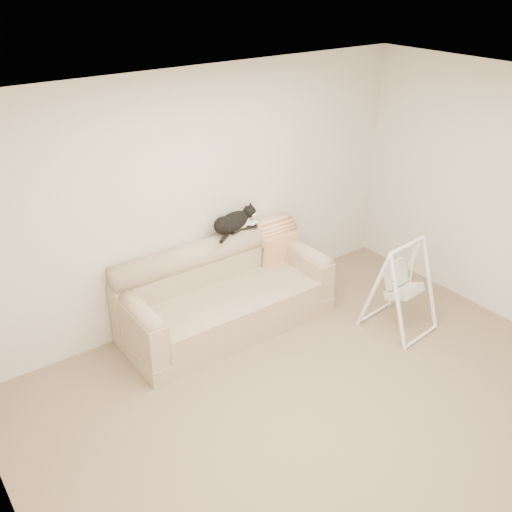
% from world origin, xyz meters
% --- Properties ---
extents(ground_plane, '(5.00, 5.00, 0.00)m').
position_xyz_m(ground_plane, '(0.00, 0.00, 0.00)').
color(ground_plane, '#7A6550').
rests_on(ground_plane, ground).
extents(room_shell, '(5.04, 4.04, 2.60)m').
position_xyz_m(room_shell, '(0.00, 0.00, 1.53)').
color(room_shell, beige).
rests_on(room_shell, ground).
extents(sofa, '(2.20, 0.93, 0.90)m').
position_xyz_m(sofa, '(-0.02, 1.62, 0.35)').
color(sofa, tan).
rests_on(sofa, ground).
extents(remote_a, '(0.19, 0.10, 0.03)m').
position_xyz_m(remote_a, '(0.32, 1.84, 0.91)').
color(remote_a, black).
rests_on(remote_a, sofa).
extents(remote_b, '(0.18, 0.09, 0.02)m').
position_xyz_m(remote_b, '(0.48, 1.83, 0.91)').
color(remote_b, black).
rests_on(remote_b, sofa).
extents(tuxedo_cat, '(0.63, 0.39, 0.25)m').
position_xyz_m(tuxedo_cat, '(0.29, 1.85, 1.02)').
color(tuxedo_cat, black).
rests_on(tuxedo_cat, sofa).
extents(throw_blanket, '(0.44, 0.38, 0.58)m').
position_xyz_m(throw_blanket, '(0.81, 1.84, 0.72)').
color(throw_blanket, '#D66432').
rests_on(throw_blanket, sofa).
extents(baby_swing, '(0.66, 0.70, 0.98)m').
position_xyz_m(baby_swing, '(1.43, 0.49, 0.49)').
color(baby_swing, white).
rests_on(baby_swing, ground).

